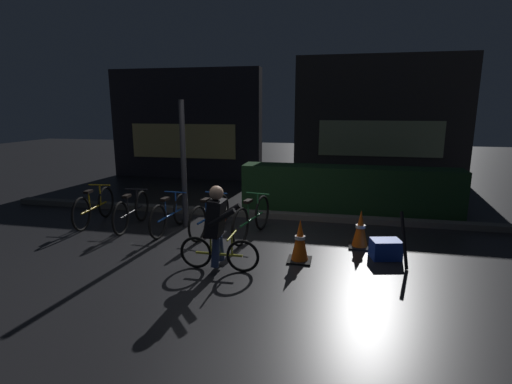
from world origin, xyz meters
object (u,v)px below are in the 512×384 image
street_post (184,165)px  parked_bike_center_left (170,214)px  parked_bike_right_mid (252,218)px  parked_bike_leftmost (94,207)px  parked_bike_center_right (210,216)px  blue_crate (386,249)px  closed_umbrella (404,240)px  cyclist (217,228)px  traffic_cone_far (360,230)px  traffic_cone_near (300,241)px  parked_bike_left_mid (132,211)px

street_post → parked_bike_center_left: bearing=-119.6°
parked_bike_center_left → parked_bike_right_mid: 1.60m
parked_bike_leftmost → parked_bike_center_right: 2.51m
parked_bike_center_left → blue_crate: size_ratio=3.53×
closed_umbrella → parked_bike_center_right: bearing=62.1°
street_post → parked_bike_center_left: size_ratio=1.58×
parked_bike_right_mid → parked_bike_center_left: bearing=100.0°
street_post → cyclist: street_post is taller
parked_bike_center_right → parked_bike_right_mid: bearing=-83.3°
parked_bike_leftmost → parked_bike_center_right: parked_bike_leftmost is taller
traffic_cone_far → closed_umbrella: closed_umbrella is taller
closed_umbrella → parked_bike_leftmost: bearing=66.9°
traffic_cone_near → blue_crate: (1.30, 0.40, -0.17)m
traffic_cone_near → cyclist: (-1.13, -0.55, 0.31)m
blue_crate → closed_umbrella: (0.22, -0.25, 0.25)m
cyclist → parked_bike_right_mid: bearing=84.0°
parked_bike_right_mid → blue_crate: (2.26, -0.57, -0.20)m
parked_bike_left_mid → parked_bike_right_mid: parked_bike_right_mid is taller
parked_bike_center_left → parked_bike_right_mid: bearing=-87.4°
parked_bike_leftmost → traffic_cone_far: bearing=-99.5°
parked_bike_center_left → parked_bike_center_right: (0.80, 0.01, 0.01)m
parked_bike_right_mid → closed_umbrella: bearing=-97.7°
parked_bike_leftmost → blue_crate: (5.57, -0.73, -0.19)m
parked_bike_center_right → traffic_cone_near: bearing=-110.8°
blue_crate → cyclist: 2.65m
traffic_cone_near → cyclist: size_ratio=0.54×
cyclist → closed_umbrella: (2.65, 0.70, -0.23)m
traffic_cone_near → cyclist: bearing=-153.9°
traffic_cone_near → closed_umbrella: closed_umbrella is taller
parked_bike_center_left → traffic_cone_far: 3.49m
parked_bike_leftmost → traffic_cone_near: size_ratio=2.45×
street_post → traffic_cone_far: street_post is taller
cyclist → closed_umbrella: size_ratio=1.47×
traffic_cone_near → traffic_cone_far: size_ratio=1.03×
parked_bike_leftmost → parked_bike_left_mid: (0.88, -0.10, -0.01)m
parked_bike_center_left → parked_bike_leftmost: bearing=88.2°
parked_bike_center_right → cyclist: size_ratio=1.28×
parked_bike_center_left → traffic_cone_far: size_ratio=2.41×
parked_bike_left_mid → traffic_cone_far: (4.31, -0.21, -0.02)m
traffic_cone_far → blue_crate: bearing=-48.2°
parked_bike_right_mid → parked_bike_center_right: bearing=98.7°
traffic_cone_near → traffic_cone_far: (0.93, 0.81, -0.01)m
parked_bike_leftmost → closed_umbrella: 5.87m
blue_crate → closed_umbrella: closed_umbrella is taller
parked_bike_right_mid → closed_umbrella: 2.61m
parked_bike_leftmost → parked_bike_left_mid: parked_bike_leftmost is taller
traffic_cone_near → blue_crate: size_ratio=1.52×
parked_bike_center_right → blue_crate: (3.06, -0.59, -0.19)m
parked_bike_leftmost → street_post: bearing=-90.8°
street_post → parked_bike_leftmost: bearing=-174.7°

